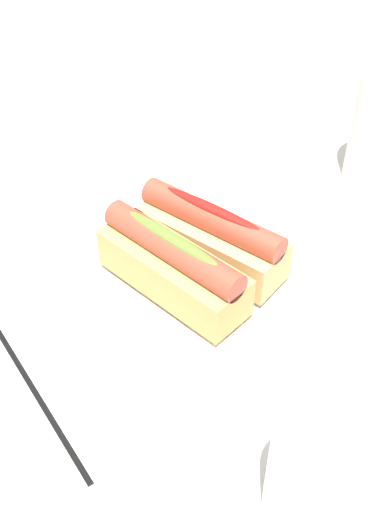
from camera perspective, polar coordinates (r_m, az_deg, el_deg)
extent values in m
plane|color=beige|center=(0.60, 0.93, -2.53)|extent=(2.40, 2.40, 0.00)
cylinder|color=white|center=(0.58, 0.00, -2.78)|extent=(0.27, 0.27, 0.02)
torus|color=white|center=(0.57, 0.00, -1.95)|extent=(0.27, 0.27, 0.01)
cube|color=tan|center=(0.54, -1.88, -1.50)|extent=(0.16, 0.09, 0.04)
cylinder|color=#A84733|center=(0.52, -1.95, 0.75)|extent=(0.15, 0.06, 0.03)
ellipsoid|color=olive|center=(0.51, -1.98, 1.74)|extent=(0.11, 0.04, 0.01)
cube|color=#DBB270|center=(0.57, 1.77, 1.41)|extent=(0.16, 0.10, 0.04)
cylinder|color=#A84733|center=(0.55, 1.83, 3.62)|extent=(0.15, 0.08, 0.03)
ellipsoid|color=red|center=(0.54, 1.86, 4.59)|extent=(0.11, 0.05, 0.01)
cylinder|color=white|center=(0.43, 11.97, -19.99)|extent=(0.07, 0.07, 0.09)
cylinder|color=silver|center=(0.44, 11.66, -20.99)|extent=(0.06, 0.06, 0.05)
cylinder|color=black|center=(0.53, -15.31, -11.65)|extent=(0.22, 0.02, 0.01)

